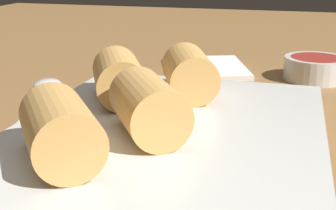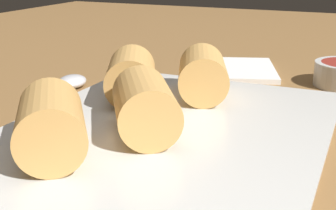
{
  "view_description": "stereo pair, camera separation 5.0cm",
  "coord_description": "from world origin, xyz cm",
  "px_view_note": "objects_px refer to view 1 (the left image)",
  "views": [
    {
      "loc": [
        34.94,
        10.66,
        16.18
      ],
      "look_at": [
        2.57,
        1.84,
        5.25
      ],
      "focal_mm": 50.0,
      "sensor_mm": 36.0,
      "label": 1
    },
    {
      "loc": [
        33.26,
        15.38,
        16.18
      ],
      "look_at": [
        2.57,
        1.84,
        5.25
      ],
      "focal_mm": 50.0,
      "sensor_mm": 36.0,
      "label": 2
    }
  ],
  "objects_px": {
    "dipping_bowl_near": "(316,68)",
    "spoon": "(43,91)",
    "napkin": "(208,68)",
    "serving_plate": "(168,136)"
  },
  "relations": [
    {
      "from": "spoon",
      "to": "dipping_bowl_near",
      "type": "bearing_deg",
      "value": 118.35
    },
    {
      "from": "dipping_bowl_near",
      "to": "spoon",
      "type": "bearing_deg",
      "value": -61.65
    },
    {
      "from": "dipping_bowl_near",
      "to": "spoon",
      "type": "relative_size",
      "value": 0.37
    },
    {
      "from": "serving_plate",
      "to": "napkin",
      "type": "relative_size",
      "value": 2.11
    },
    {
      "from": "dipping_bowl_near",
      "to": "napkin",
      "type": "relative_size",
      "value": 0.52
    },
    {
      "from": "napkin",
      "to": "serving_plate",
      "type": "bearing_deg",
      "value": 3.55
    },
    {
      "from": "serving_plate",
      "to": "spoon",
      "type": "distance_m",
      "value": 0.18
    },
    {
      "from": "serving_plate",
      "to": "napkin",
      "type": "bearing_deg",
      "value": -176.45
    },
    {
      "from": "napkin",
      "to": "spoon",
      "type": "bearing_deg",
      "value": -41.49
    },
    {
      "from": "serving_plate",
      "to": "dipping_bowl_near",
      "type": "relative_size",
      "value": 4.07
    }
  ]
}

